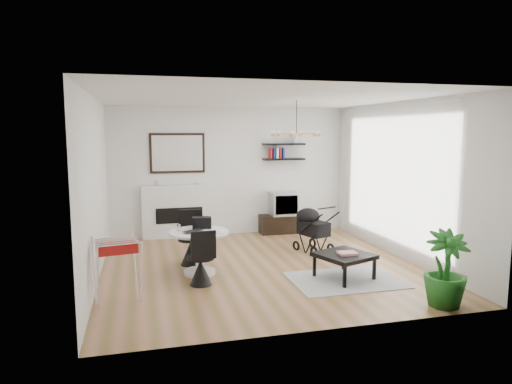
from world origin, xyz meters
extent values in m
plane|color=brown|center=(0.00, 0.00, 0.00)|extent=(5.00, 5.00, 0.00)
plane|color=white|center=(0.00, 0.00, 2.70)|extent=(5.00, 5.00, 0.00)
plane|color=white|center=(0.00, 2.50, 1.35)|extent=(5.00, 0.00, 5.00)
plane|color=white|center=(-2.50, 0.00, 1.35)|extent=(0.00, 5.00, 5.00)
plane|color=white|center=(2.50, 0.00, 1.35)|extent=(0.00, 5.00, 5.00)
cube|color=white|center=(2.40, 0.20, 1.35)|extent=(0.04, 3.60, 2.60)
cube|color=white|center=(-1.10, 2.42, 0.55)|extent=(1.50, 0.15, 1.10)
cube|color=black|center=(-1.10, 2.36, 0.48)|extent=(0.95, 0.06, 0.32)
cube|color=black|center=(-1.10, 2.48, 1.75)|extent=(1.12, 0.03, 0.82)
cube|color=white|center=(-1.10, 2.46, 1.75)|extent=(1.02, 0.01, 0.72)
cube|color=black|center=(1.15, 2.37, 1.60)|extent=(0.90, 0.25, 0.04)
cube|color=black|center=(1.15, 2.37, 1.92)|extent=(0.90, 0.25, 0.04)
cube|color=black|center=(1.15, 2.30, 0.20)|extent=(1.07, 0.37, 0.40)
cube|color=#ABABAD|center=(1.12, 2.30, 0.65)|extent=(0.57, 0.50, 0.50)
cube|color=black|center=(1.12, 2.06, 0.65)|extent=(0.49, 0.01, 0.40)
cylinder|color=white|center=(-1.01, -0.13, 0.03)|extent=(0.49, 0.49, 0.05)
cylinder|color=white|center=(-1.01, -0.13, 0.34)|extent=(0.12, 0.12, 0.58)
cylinder|color=white|center=(-1.01, -0.13, 0.65)|extent=(0.92, 0.92, 0.04)
imported|color=black|center=(-1.08, -0.21, 0.68)|extent=(0.41, 0.37, 0.03)
cube|color=black|center=(-0.94, 0.08, 0.76)|extent=(0.32, 0.21, 0.18)
cube|color=white|center=(-0.81, -0.24, 0.68)|extent=(0.38, 0.33, 0.01)
cylinder|color=white|center=(-1.31, 0.00, 0.72)|extent=(0.06, 0.06, 0.10)
cylinder|color=black|center=(-1.08, 0.39, 0.44)|extent=(0.43, 0.43, 0.05)
cone|color=black|center=(-1.08, 0.39, 0.20)|extent=(0.35, 0.35, 0.41)
cube|color=black|center=(-1.07, 0.58, 0.68)|extent=(0.39, 0.07, 0.44)
cylinder|color=black|center=(-1.06, -0.65, 0.40)|extent=(0.39, 0.39, 0.04)
cone|color=black|center=(-1.06, -0.65, 0.19)|extent=(0.32, 0.32, 0.37)
cube|color=black|center=(-1.04, -0.83, 0.62)|extent=(0.36, 0.08, 0.40)
cube|color=maroon|center=(-2.18, -1.09, 0.74)|extent=(0.52, 0.36, 0.13)
cube|color=black|center=(1.18, 0.68, 0.43)|extent=(0.52, 0.63, 0.25)
ellipsoid|color=black|center=(1.13, 0.83, 0.63)|extent=(0.43, 0.43, 0.31)
cylinder|color=black|center=(1.30, 0.35, 0.86)|extent=(0.38, 0.16, 0.03)
torus|color=black|center=(0.91, 0.85, 0.08)|extent=(0.10, 0.19, 0.19)
torus|color=black|center=(1.29, 0.98, 0.08)|extent=(0.10, 0.19, 0.19)
torus|color=black|center=(1.08, 0.37, 0.08)|extent=(0.10, 0.19, 0.19)
torus|color=black|center=(1.46, 0.50, 0.08)|extent=(0.10, 0.19, 0.19)
cube|color=#AAAAAA|center=(1.03, -0.99, 0.01)|extent=(1.59, 1.15, 0.01)
cube|color=black|center=(1.05, -0.90, 0.35)|extent=(0.94, 0.94, 0.06)
cube|color=black|center=(0.87, -1.30, 0.17)|extent=(0.04, 0.04, 0.31)
cube|color=black|center=(1.45, -1.08, 0.17)|extent=(0.04, 0.04, 0.31)
cube|color=black|center=(0.65, -0.72, 0.17)|extent=(0.04, 0.04, 0.31)
cube|color=black|center=(1.23, -0.50, 0.17)|extent=(0.04, 0.04, 0.31)
cube|color=#C63140|center=(1.07, -0.97, 0.40)|extent=(0.28, 0.23, 0.04)
imported|color=#1E5F1B|center=(1.81, -2.21, 0.48)|extent=(0.63, 0.63, 0.96)
camera|label=1|loc=(-1.87, -6.97, 2.18)|focal=32.00mm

